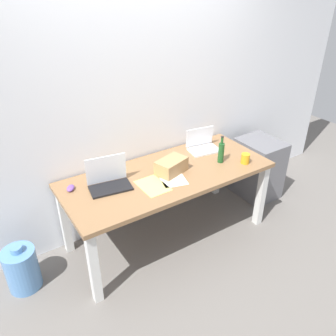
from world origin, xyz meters
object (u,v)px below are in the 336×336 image
(desk, at_px, (168,181))
(cardboard_box, at_px, (171,166))
(coffee_mug, at_px, (245,159))
(laptop_left, at_px, (109,180))
(beer_bottle, at_px, (221,152))
(water_cooler_jug, at_px, (22,269))
(computer_mouse, at_px, (71,188))
(filing_cabinet, at_px, (258,168))
(laptop_right, at_px, (203,145))

(desk, relative_size, cardboard_box, 6.82)
(coffee_mug, bearing_deg, laptop_left, 165.47)
(beer_bottle, relative_size, water_cooler_jug, 0.62)
(computer_mouse, distance_m, filing_cabinet, 2.13)
(laptop_left, distance_m, filing_cabinet, 1.86)
(beer_bottle, bearing_deg, computer_mouse, 167.20)
(coffee_mug, bearing_deg, beer_bottle, 141.46)
(computer_mouse, relative_size, filing_cabinet, 0.15)
(computer_mouse, relative_size, coffee_mug, 1.05)
(laptop_left, bearing_deg, laptop_right, 6.27)
(laptop_left, bearing_deg, computer_mouse, 156.09)
(beer_bottle, height_order, filing_cabinet, beer_bottle)
(coffee_mug, bearing_deg, filing_cabinet, 28.75)
(desk, distance_m, coffee_mug, 0.76)
(laptop_left, xyz_separation_m, filing_cabinet, (1.80, -0.01, -0.45))
(laptop_left, height_order, cardboard_box, laptop_left)
(laptop_right, xyz_separation_m, computer_mouse, (-1.37, 0.01, -0.03))
(laptop_right, height_order, filing_cabinet, laptop_right)
(desk, relative_size, laptop_left, 5.16)
(computer_mouse, bearing_deg, coffee_mug, 15.60)
(cardboard_box, height_order, water_cooler_jug, cardboard_box)
(cardboard_box, xyz_separation_m, coffee_mug, (0.68, -0.23, -0.02))
(coffee_mug, bearing_deg, laptop_right, 110.19)
(water_cooler_jug, bearing_deg, beer_bottle, -6.72)
(desk, bearing_deg, laptop_right, 20.08)
(beer_bottle, xyz_separation_m, coffee_mug, (0.18, -0.14, -0.06))
(water_cooler_jug, xyz_separation_m, filing_cabinet, (2.61, -0.05, 0.15))
(laptop_left, distance_m, laptop_right, 1.08)
(laptop_right, distance_m, computer_mouse, 1.37)
(laptop_right, bearing_deg, beer_bottle, -93.29)
(desk, relative_size, coffee_mug, 19.99)
(computer_mouse, xyz_separation_m, filing_cabinet, (2.09, -0.14, -0.40))
(water_cooler_jug, bearing_deg, cardboard_box, -5.46)
(beer_bottle, distance_m, water_cooler_jug, 1.99)
(desk, height_order, computer_mouse, computer_mouse)
(computer_mouse, bearing_deg, laptop_left, 8.06)
(desk, bearing_deg, laptop_left, 171.46)
(filing_cabinet, bearing_deg, desk, -176.93)
(cardboard_box, bearing_deg, laptop_left, 170.93)
(coffee_mug, distance_m, water_cooler_jug, 2.16)
(computer_mouse, height_order, coffee_mug, coffee_mug)
(beer_bottle, bearing_deg, laptop_left, 170.43)
(laptop_left, relative_size, beer_bottle, 1.39)
(laptop_right, bearing_deg, cardboard_box, -157.97)
(beer_bottle, distance_m, coffee_mug, 0.24)
(cardboard_box, height_order, coffee_mug, cardboard_box)
(computer_mouse, relative_size, cardboard_box, 0.36)
(laptop_right, bearing_deg, water_cooler_jug, -177.65)
(laptop_right, height_order, cardboard_box, laptop_right)
(laptop_right, distance_m, beer_bottle, 0.30)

